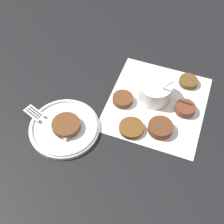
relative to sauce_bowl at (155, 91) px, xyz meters
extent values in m
plane|color=black|center=(0.00, -0.03, -0.03)|extent=(4.00, 4.00, 0.00)
cube|color=white|center=(-0.02, -0.01, -0.03)|extent=(0.35, 0.33, 0.00)
cylinder|color=white|center=(0.00, 0.00, 0.00)|extent=(0.10, 0.10, 0.06)
cylinder|color=orange|center=(0.00, 0.00, -0.01)|extent=(0.08, 0.08, 0.03)
cone|color=white|center=(0.05, 0.00, 0.02)|extent=(0.02, 0.02, 0.02)
cylinder|color=silver|center=(-0.01, -0.02, 0.04)|extent=(0.03, 0.05, 0.09)
cylinder|color=brown|center=(-0.13, 0.05, -0.02)|extent=(0.07, 0.07, 0.01)
cylinder|color=brown|center=(-0.04, -0.09, -0.01)|extent=(0.06, 0.06, 0.02)
cylinder|color=brown|center=(0.07, -0.10, -0.02)|extent=(0.06, 0.06, 0.01)
cylinder|color=brown|center=(-0.03, 0.09, -0.02)|extent=(0.06, 0.06, 0.02)
cylinder|color=#58311C|center=(-0.12, -0.03, -0.01)|extent=(0.07, 0.07, 0.02)
cylinder|color=white|center=(-0.16, 0.23, -0.02)|extent=(0.20, 0.20, 0.01)
torus|color=white|center=(-0.16, 0.23, -0.02)|extent=(0.19, 0.19, 0.01)
cylinder|color=brown|center=(-0.16, 0.23, -0.01)|extent=(0.08, 0.08, 0.01)
cube|color=silver|center=(-0.17, 0.26, -0.01)|extent=(0.06, 0.09, 0.00)
cube|color=silver|center=(-0.13, 0.33, -0.01)|extent=(0.06, 0.07, 0.00)
cube|color=black|center=(-0.12, 0.32, -0.01)|extent=(0.03, 0.04, 0.00)
cube|color=black|center=(-0.13, 0.33, -0.01)|extent=(0.03, 0.04, 0.00)
cube|color=black|center=(-0.14, 0.33, -0.01)|extent=(0.03, 0.04, 0.00)
camera|label=1|loc=(-0.60, 0.02, 0.70)|focal=50.00mm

